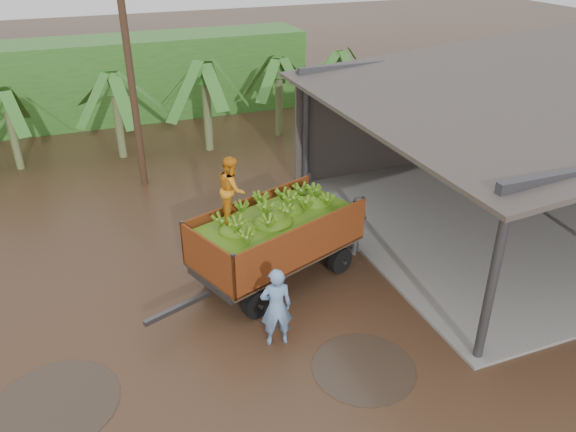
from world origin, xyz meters
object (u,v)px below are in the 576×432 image
object	(u,v)px
man_blue	(276,307)
man_grey	(357,225)
banana_trailer	(276,234)
utility_pole	(129,62)

from	to	relation	value
man_blue	man_grey	world-z (taller)	man_blue
banana_trailer	man_grey	xyz separation A→B (m)	(2.51, 0.41, -0.44)
banana_trailer	utility_pole	xyz separation A→B (m)	(-2.28, 7.28, 2.94)
man_grey	man_blue	bearing A→B (deg)	3.76
man_grey	utility_pole	size ratio (longest dim) A/B	0.21
banana_trailer	utility_pole	bearing A→B (deg)	86.69
banana_trailer	man_blue	bearing A→B (deg)	-130.73
banana_trailer	man_blue	distance (m)	2.52
banana_trailer	utility_pole	size ratio (longest dim) A/B	0.71
man_blue	man_grey	xyz separation A→B (m)	(3.37, 2.76, -0.09)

